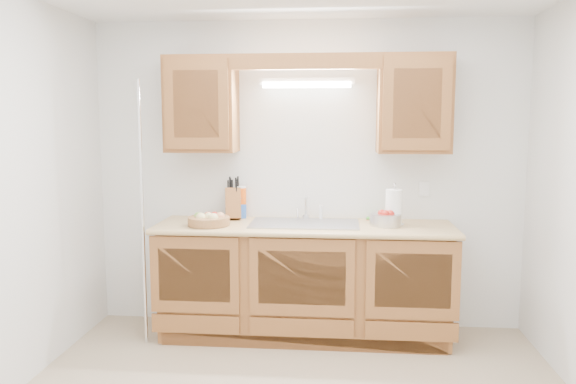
# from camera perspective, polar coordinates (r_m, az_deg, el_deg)

# --- Properties ---
(room) EXTENTS (3.52, 3.50, 2.50)m
(room) POSITION_cam_1_polar(r_m,az_deg,el_deg) (3.13, 0.38, -1.00)
(room) COLOR tan
(room) RESTS_ON ground
(base_cabinets) EXTENTS (2.20, 0.60, 0.86)m
(base_cabinets) POSITION_cam_1_polar(r_m,az_deg,el_deg) (4.48, 1.67, -9.07)
(base_cabinets) COLOR brown
(base_cabinets) RESTS_ON ground
(countertop) EXTENTS (2.30, 0.63, 0.04)m
(countertop) POSITION_cam_1_polar(r_m,az_deg,el_deg) (4.36, 1.68, -3.57)
(countertop) COLOR tan
(countertop) RESTS_ON base_cabinets
(upper_cabinet_left) EXTENTS (0.55, 0.33, 0.75)m
(upper_cabinet_left) POSITION_cam_1_polar(r_m,az_deg,el_deg) (4.56, -8.76, 8.76)
(upper_cabinet_left) COLOR brown
(upper_cabinet_left) RESTS_ON room
(upper_cabinet_right) EXTENTS (0.55, 0.33, 0.75)m
(upper_cabinet_right) POSITION_cam_1_polar(r_m,az_deg,el_deg) (4.46, 12.67, 8.70)
(upper_cabinet_right) COLOR brown
(upper_cabinet_right) RESTS_ON room
(valance) EXTENTS (2.20, 0.05, 0.12)m
(valance) POSITION_cam_1_polar(r_m,az_deg,el_deg) (4.31, 1.75, 13.13)
(valance) COLOR brown
(valance) RESTS_ON room
(fluorescent_fixture) EXTENTS (0.76, 0.08, 0.08)m
(fluorescent_fixture) POSITION_cam_1_polar(r_m,az_deg,el_deg) (4.52, 1.91, 11.03)
(fluorescent_fixture) COLOR white
(fluorescent_fixture) RESTS_ON room
(sink) EXTENTS (0.84, 0.46, 0.36)m
(sink) POSITION_cam_1_polar(r_m,az_deg,el_deg) (4.39, 1.69, -4.19)
(sink) COLOR #9E9EA3
(sink) RESTS_ON countertop
(wire_shelf_pole) EXTENTS (0.03, 0.03, 2.00)m
(wire_shelf_pole) POSITION_cam_1_polar(r_m,az_deg,el_deg) (4.34, -14.57, -2.25)
(wire_shelf_pole) COLOR silver
(wire_shelf_pole) RESTS_ON ground
(outlet_plate) EXTENTS (0.08, 0.01, 0.12)m
(outlet_plate) POSITION_cam_1_polar(r_m,az_deg,el_deg) (4.67, 13.65, 0.30)
(outlet_plate) COLOR white
(outlet_plate) RESTS_ON room
(fruit_basket) EXTENTS (0.41, 0.41, 0.10)m
(fruit_basket) POSITION_cam_1_polar(r_m,az_deg,el_deg) (4.35, -8.04, -2.80)
(fruit_basket) COLOR #A37042
(fruit_basket) RESTS_ON countertop
(knife_block) EXTENTS (0.17, 0.23, 0.36)m
(knife_block) POSITION_cam_1_polar(r_m,az_deg,el_deg) (4.60, -5.61, -1.15)
(knife_block) COLOR brown
(knife_block) RESTS_ON countertop
(orange_canister) EXTENTS (0.10, 0.10, 0.26)m
(orange_canister) POSITION_cam_1_polar(r_m,az_deg,el_deg) (4.64, -4.80, -1.03)
(orange_canister) COLOR #E9550C
(orange_canister) RESTS_ON countertop
(soap_bottle) EXTENTS (0.10, 0.10, 0.17)m
(soap_bottle) POSITION_cam_1_polar(r_m,az_deg,el_deg) (4.64, -4.80, -1.59)
(soap_bottle) COLOR blue
(soap_bottle) RESTS_ON countertop
(sponge) EXTENTS (0.11, 0.07, 0.02)m
(sponge) POSITION_cam_1_polar(r_m,az_deg,el_deg) (4.61, 8.60, -2.71)
(sponge) COLOR #CC333F
(sponge) RESTS_ON countertop
(paper_towel) EXTENTS (0.16, 0.16, 0.33)m
(paper_towel) POSITION_cam_1_polar(r_m,az_deg,el_deg) (4.39, 10.70, -1.55)
(paper_towel) COLOR silver
(paper_towel) RESTS_ON countertop
(apple_bowl) EXTENTS (0.24, 0.24, 0.12)m
(apple_bowl) POSITION_cam_1_polar(r_m,az_deg,el_deg) (4.36, 9.88, -2.68)
(apple_bowl) COLOR silver
(apple_bowl) RESTS_ON countertop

